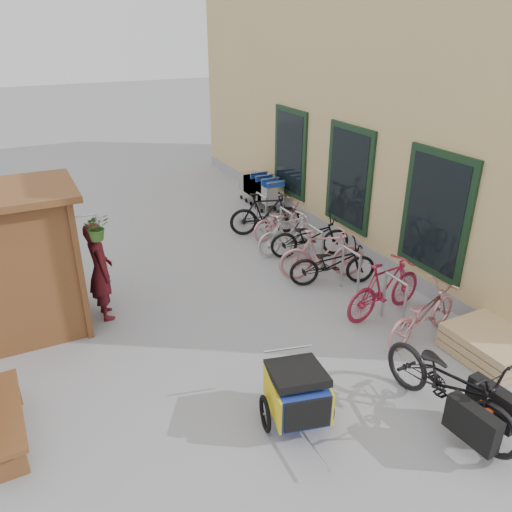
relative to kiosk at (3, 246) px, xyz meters
name	(u,v)px	position (x,y,z in m)	size (l,w,h in m)	color
ground	(271,360)	(3.28, -2.47, -1.55)	(80.00, 80.00, 0.00)	gray
building	(419,72)	(9.77, 2.03, 1.94)	(6.07, 13.00, 7.00)	tan
kiosk	(3,246)	(0.00, 0.00, 0.00)	(2.49, 1.65, 2.40)	brown
bike_rack	(315,244)	(5.58, -0.07, -1.04)	(0.05, 5.35, 0.86)	#A5A8AD
pallet_stack	(491,345)	(6.28, -3.87, -1.34)	(1.00, 1.20, 0.40)	tan
shopping_carts	(260,187)	(6.28, 3.76, -1.00)	(0.53, 1.78, 0.95)	silver
child_trailer	(297,392)	(2.97, -3.73, -1.07)	(0.94, 1.50, 0.86)	#1C409B
cargo_bike	(452,385)	(4.71, -4.53, -1.02)	(0.84, 2.08, 1.07)	black
person_kiosk	(100,271)	(1.34, -0.07, -0.69)	(0.63, 0.41, 1.72)	maroon
bike_0	(423,313)	(5.72, -2.98, -1.12)	(0.58, 1.66, 0.87)	#CB8386
bike_1	(385,288)	(5.64, -2.16, -1.04)	(0.48, 1.70, 1.02)	maroon
bike_2	(333,263)	(5.48, -0.85, -1.11)	(0.58, 1.67, 0.88)	black
bike_3	(323,254)	(5.44, -0.54, -1.03)	(0.49, 1.73, 1.04)	#CB8386
bike_4	(310,237)	(5.77, 0.43, -1.10)	(0.60, 1.72, 0.90)	black
bike_5	(288,234)	(5.43, 0.77, -1.09)	(0.43, 1.53, 0.92)	silver
bike_6	(281,220)	(5.74, 1.68, -1.13)	(0.56, 1.59, 0.84)	#CB8386
bike_7	(265,214)	(5.49, 1.96, -1.04)	(0.48, 1.70, 1.02)	black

